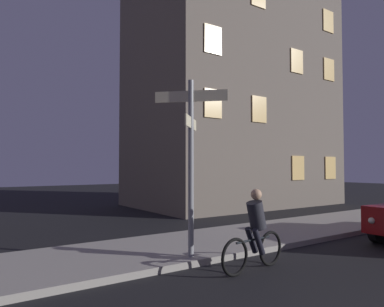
# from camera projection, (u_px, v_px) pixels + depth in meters

# --- Properties ---
(sidewalk_kerb) EXTENTS (40.00, 2.97, 0.14)m
(sidewalk_kerb) POSITION_uv_depth(u_px,v_px,m) (155.00, 251.00, 8.37)
(sidewalk_kerb) COLOR #9E9991
(sidewalk_kerb) RESTS_ON ground_plane
(signpost) EXTENTS (1.16, 1.16, 3.80)m
(signpost) POSITION_uv_depth(u_px,v_px,m) (191.00, 151.00, 7.65)
(signpost) COLOR gray
(signpost) RESTS_ON sidewalk_kerb
(cyclist) EXTENTS (1.81, 0.37, 1.61)m
(cyclist) POSITION_uv_depth(u_px,v_px,m) (255.00, 232.00, 7.05)
(cyclist) COLOR black
(cyclist) RESTS_ON ground_plane
(building_right_block) EXTENTS (10.72, 6.63, 19.12)m
(building_right_block) POSITION_uv_depth(u_px,v_px,m) (233.00, 33.00, 19.87)
(building_right_block) COLOR #6B6056
(building_right_block) RESTS_ON ground_plane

